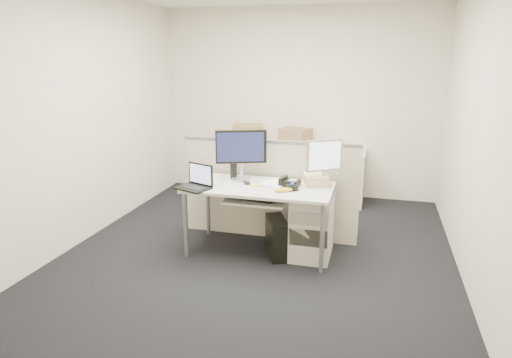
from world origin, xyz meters
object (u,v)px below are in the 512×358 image
(monitor_main, at_px, (241,155))
(desk_phone, at_px, (290,183))
(desk, at_px, (260,192))
(laptop, at_px, (193,177))

(monitor_main, distance_m, desk_phone, 0.61)
(desk, relative_size, desk_phone, 7.66)
(desk_phone, bearing_deg, desk, -155.51)
(desk, distance_m, laptop, 0.71)
(desk, height_order, laptop, laptop)
(desk, distance_m, monitor_main, 0.46)
(desk, bearing_deg, desk_phone, 14.93)
(laptop, distance_m, desk_phone, 0.99)
(laptop, bearing_deg, monitor_main, 72.06)
(desk_phone, bearing_deg, laptop, -149.07)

